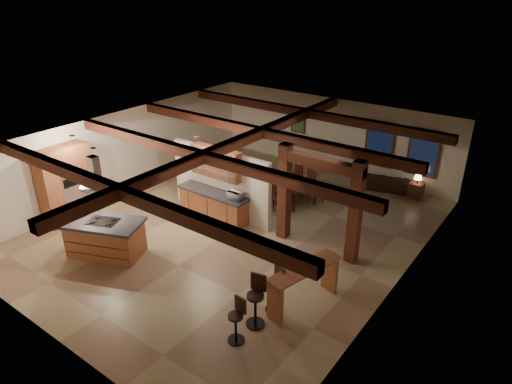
{
  "coord_description": "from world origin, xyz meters",
  "views": [
    {
      "loc": [
        7.75,
        -9.48,
        6.98
      ],
      "look_at": [
        0.39,
        0.5,
        1.17
      ],
      "focal_mm": 32.0,
      "sensor_mm": 36.0,
      "label": 1
    }
  ],
  "objects_px": {
    "dining_table": "(286,190)",
    "sofa": "(380,181)",
    "kitchen_island": "(105,237)",
    "bar_counter": "(304,280)"
  },
  "relations": [
    {
      "from": "dining_table",
      "to": "sofa",
      "type": "height_order",
      "value": "dining_table"
    },
    {
      "from": "kitchen_island",
      "to": "sofa",
      "type": "bearing_deg",
      "value": 63.37
    },
    {
      "from": "kitchen_island",
      "to": "bar_counter",
      "type": "bearing_deg",
      "value": 13.71
    },
    {
      "from": "dining_table",
      "to": "sofa",
      "type": "relative_size",
      "value": 1.0
    },
    {
      "from": "sofa",
      "to": "dining_table",
      "type": "bearing_deg",
      "value": 37.21
    },
    {
      "from": "dining_table",
      "to": "sofa",
      "type": "xyz_separation_m",
      "value": [
        2.26,
        2.83,
        -0.06
      ]
    },
    {
      "from": "sofa",
      "to": "bar_counter",
      "type": "xyz_separation_m",
      "value": [
        1.16,
        -7.38,
        0.41
      ]
    },
    {
      "from": "dining_table",
      "to": "kitchen_island",
      "type": "bearing_deg",
      "value": -92.62
    },
    {
      "from": "dining_table",
      "to": "bar_counter",
      "type": "distance_m",
      "value": 5.7
    },
    {
      "from": "dining_table",
      "to": "bar_counter",
      "type": "xyz_separation_m",
      "value": [
        3.42,
        -4.55,
        0.35
      ]
    }
  ]
}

